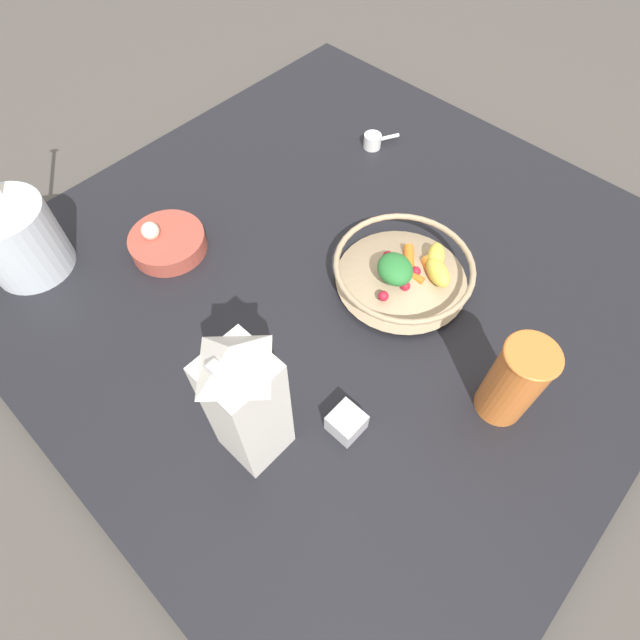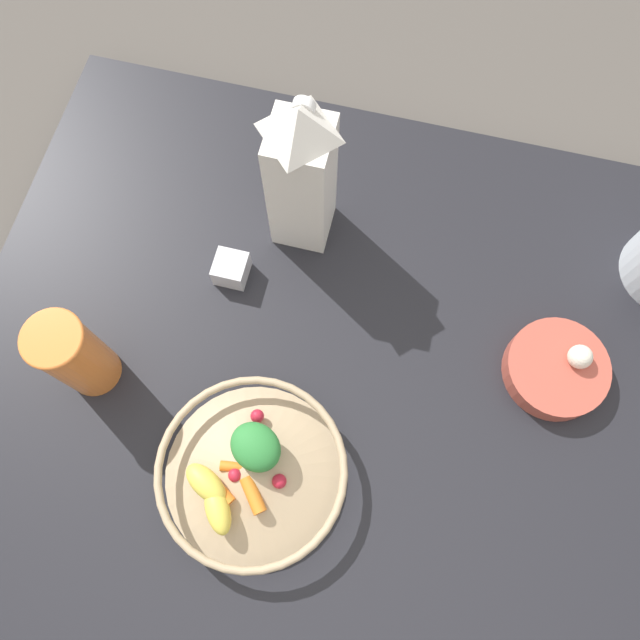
{
  "view_description": "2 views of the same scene",
  "coord_description": "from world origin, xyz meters",
  "px_view_note": "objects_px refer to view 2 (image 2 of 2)",
  "views": [
    {
      "loc": [
        0.35,
        -0.44,
        0.72
      ],
      "look_at": [
        0.07,
        -0.13,
        0.08
      ],
      "focal_mm": 28.0,
      "sensor_mm": 36.0,
      "label": 1
    },
    {
      "loc": [
        -0.01,
        0.1,
        0.85
      ],
      "look_at": [
        0.05,
        -0.15,
        0.13
      ],
      "focal_mm": 35.0,
      "sensor_mm": 36.0,
      "label": 2
    }
  ],
  "objects_px": {
    "drinking_cup": "(74,355)",
    "garlic_bowl": "(557,369)",
    "milk_carton": "(302,176)",
    "spice_jar": "(231,269)",
    "fruit_bowl": "(251,472)"
  },
  "relations": [
    {
      "from": "spice_jar",
      "to": "drinking_cup",
      "type": "bearing_deg",
      "value": 52.24
    },
    {
      "from": "drinking_cup",
      "to": "garlic_bowl",
      "type": "height_order",
      "value": "drinking_cup"
    },
    {
      "from": "milk_carton",
      "to": "garlic_bowl",
      "type": "height_order",
      "value": "milk_carton"
    },
    {
      "from": "fruit_bowl",
      "to": "spice_jar",
      "type": "bearing_deg",
      "value": -68.3
    },
    {
      "from": "milk_carton",
      "to": "garlic_bowl",
      "type": "xyz_separation_m",
      "value": [
        -0.38,
        0.14,
        -0.11
      ]
    },
    {
      "from": "drinking_cup",
      "to": "garlic_bowl",
      "type": "relative_size",
      "value": 1.12
    },
    {
      "from": "drinking_cup",
      "to": "spice_jar",
      "type": "height_order",
      "value": "drinking_cup"
    },
    {
      "from": "drinking_cup",
      "to": "garlic_bowl",
      "type": "xyz_separation_m",
      "value": [
        -0.6,
        -0.15,
        -0.06
      ]
    },
    {
      "from": "fruit_bowl",
      "to": "garlic_bowl",
      "type": "height_order",
      "value": "fruit_bowl"
    },
    {
      "from": "drinking_cup",
      "to": "spice_jar",
      "type": "xyz_separation_m",
      "value": [
        -0.14,
        -0.18,
        -0.06
      ]
    },
    {
      "from": "milk_carton",
      "to": "spice_jar",
      "type": "height_order",
      "value": "milk_carton"
    },
    {
      "from": "milk_carton",
      "to": "spice_jar",
      "type": "distance_m",
      "value": 0.17
    },
    {
      "from": "milk_carton",
      "to": "drinking_cup",
      "type": "bearing_deg",
      "value": 52.03
    },
    {
      "from": "drinking_cup",
      "to": "garlic_bowl",
      "type": "bearing_deg",
      "value": -166.39
    },
    {
      "from": "milk_carton",
      "to": "garlic_bowl",
      "type": "relative_size",
      "value": 1.95
    }
  ]
}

